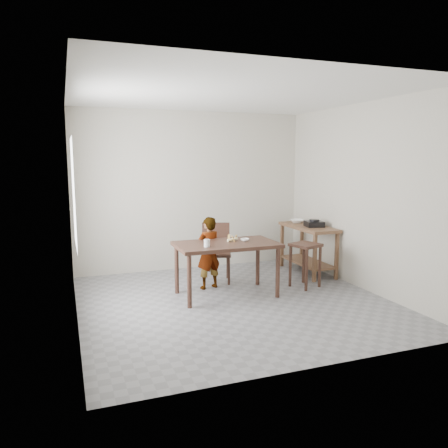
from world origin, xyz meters
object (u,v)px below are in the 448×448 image
object	(u,v)px
prep_counter	(308,249)
stool	(305,265)
dining_table	(226,269)
dining_chair	(216,253)
child	(208,253)

from	to	relation	value
prep_counter	stool	distance (m)	0.86
stool	dining_table	bearing A→B (deg)	179.49
dining_table	dining_chair	world-z (taller)	dining_chair
prep_counter	stool	xyz separation A→B (m)	(-0.47, -0.71, -0.07)
prep_counter	child	distance (m)	1.88
child	stool	xyz separation A→B (m)	(1.38, -0.43, -0.20)
dining_table	stool	xyz separation A→B (m)	(1.25, -0.01, -0.05)
child	dining_chair	size ratio (longest dim) A/B	1.18
prep_counter	child	world-z (taller)	child
prep_counter	child	size ratio (longest dim) A/B	1.13
child	dining_chair	world-z (taller)	child
dining_table	dining_chair	distance (m)	0.72
dining_chair	child	bearing A→B (deg)	-109.72
child	stool	distance (m)	1.46
prep_counter	child	bearing A→B (deg)	-171.27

